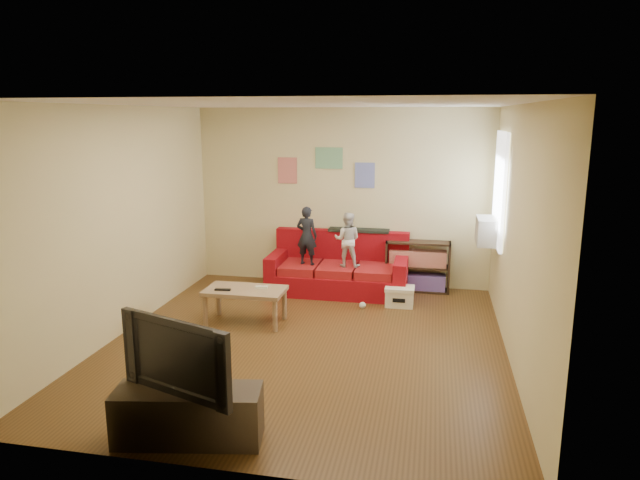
% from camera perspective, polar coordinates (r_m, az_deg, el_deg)
% --- Properties ---
extents(room_shell, '(4.52, 5.02, 2.72)m').
position_cam_1_polar(room_shell, '(6.33, -1.42, 1.13)').
color(room_shell, brown).
rests_on(room_shell, ground).
extents(sofa, '(2.04, 0.94, 0.90)m').
position_cam_1_polar(sofa, '(8.55, 1.90, -3.13)').
color(sofa, maroon).
rests_on(sofa, ground).
extents(child_a, '(0.35, 0.26, 0.87)m').
position_cam_1_polar(child_a, '(8.34, -1.33, 0.44)').
color(child_a, black).
rests_on(child_a, sofa).
extents(child_b, '(0.39, 0.31, 0.79)m').
position_cam_1_polar(child_b, '(8.23, 2.75, 0.03)').
color(child_b, silver).
rests_on(child_b, sofa).
extents(coffee_table, '(1.00, 0.55, 0.45)m').
position_cam_1_polar(coffee_table, '(7.27, -7.50, -5.35)').
color(coffee_table, '#977858').
rests_on(coffee_table, ground).
extents(remote, '(0.20, 0.07, 0.02)m').
position_cam_1_polar(remote, '(7.22, -9.71, -4.92)').
color(remote, black).
rests_on(remote, coffee_table).
extents(game_controller, '(0.16, 0.07, 0.03)m').
position_cam_1_polar(game_controller, '(7.23, -5.88, -4.74)').
color(game_controller, white).
rests_on(game_controller, coffee_table).
extents(bookshelf, '(0.95, 0.28, 0.76)m').
position_cam_1_polar(bookshelf, '(8.65, 9.71, -2.85)').
color(bookshelf, '#302215').
rests_on(bookshelf, ground).
extents(window, '(0.04, 1.08, 1.48)m').
position_cam_1_polar(window, '(7.81, 17.53, 4.86)').
color(window, white).
rests_on(window, room_shell).
extents(ac_unit, '(0.28, 0.55, 0.35)m').
position_cam_1_polar(ac_unit, '(7.89, 16.40, 0.87)').
color(ac_unit, '#B7B2A3').
rests_on(ac_unit, window).
extents(artwork_left, '(0.30, 0.01, 0.40)m').
position_cam_1_polar(artwork_left, '(8.86, -3.28, 6.95)').
color(artwork_left, '#D87266').
rests_on(artwork_left, room_shell).
extents(artwork_center, '(0.42, 0.01, 0.32)m').
position_cam_1_polar(artwork_center, '(8.71, 0.89, 8.20)').
color(artwork_center, '#72B27F').
rests_on(artwork_center, room_shell).
extents(artwork_right, '(0.30, 0.01, 0.38)m').
position_cam_1_polar(artwork_right, '(8.65, 4.50, 6.47)').
color(artwork_right, '#727FCC').
rests_on(artwork_right, room_shell).
extents(file_box, '(0.40, 0.30, 0.27)m').
position_cam_1_polar(file_box, '(7.98, 7.96, -5.58)').
color(file_box, white).
rests_on(file_box, ground).
extents(tv_stand, '(1.23, 0.59, 0.44)m').
position_cam_1_polar(tv_stand, '(4.92, -13.02, -16.69)').
color(tv_stand, '#3C3024').
rests_on(tv_stand, ground).
extents(television, '(1.07, 0.51, 0.63)m').
position_cam_1_polar(television, '(4.69, -13.34, -10.96)').
color(television, black).
rests_on(television, tv_stand).
extents(tissue, '(0.11, 0.11, 0.09)m').
position_cam_1_polar(tissue, '(7.85, 4.27, -6.53)').
color(tissue, silver).
rests_on(tissue, ground).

